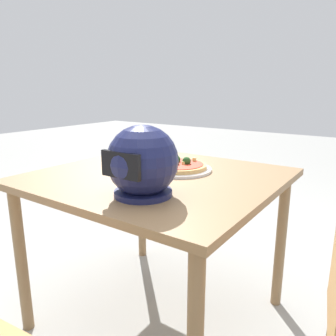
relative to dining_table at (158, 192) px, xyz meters
name	(u,v)px	position (x,y,z in m)	size (l,w,h in m)	color
ground_plane	(159,314)	(0.00, 0.00, -0.63)	(14.00, 14.00, 0.00)	#9E9E99
dining_table	(158,192)	(0.00, 0.00, 0.00)	(1.01, 0.96, 0.72)	olive
pizza_plate	(178,169)	(-0.04, -0.11, 0.09)	(0.31, 0.31, 0.01)	white
pizza	(178,165)	(-0.03, -0.11, 0.11)	(0.27, 0.27, 0.05)	tan
motorcycle_helmet	(142,163)	(-0.13, 0.26, 0.20)	(0.25, 0.25, 0.25)	#191E4C
drinking_glass	(148,146)	(0.30, -0.32, 0.14)	(0.07, 0.07, 0.10)	silver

